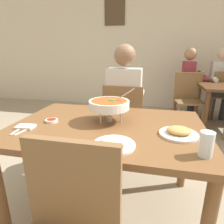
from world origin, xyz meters
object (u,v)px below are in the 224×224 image
chair_diner_main (124,119)px  sauce_dish (52,120)px  rice_plate (114,143)px  patron_bg_middle (190,79)px  curry_bowl (109,105)px  chair_bg_left (223,93)px  diner_main (125,98)px  chair_bg_window (188,96)px  patron_bg_left (221,80)px  drink_glass (206,145)px  appetizer_plate (179,132)px  dining_table_main (108,137)px  chair_bg_middle (192,92)px

chair_diner_main → sauce_dish: chair_diner_main is taller
chair_diner_main → rice_plate: size_ratio=3.75×
patron_bg_middle → rice_plate: bearing=-106.2°
curry_bowl → sauce_dish: curry_bowl is taller
chair_bg_left → diner_main: bearing=-131.0°
sauce_dish → patron_bg_middle: size_ratio=0.07×
chair_bg_window → patron_bg_left: 0.80m
sauce_dish → drink_glass: (1.00, -0.28, 0.05)m
diner_main → chair_diner_main: bearing=-90.0°
diner_main → appetizer_plate: (0.48, -0.87, 0.00)m
appetizer_plate → patron_bg_left: patron_bg_left is taller
diner_main → drink_glass: (0.58, -1.10, 0.04)m
appetizer_plate → chair_bg_left: (1.09, 2.67, -0.24)m
diner_main → drink_glass: diner_main is taller
chair_diner_main → chair_bg_left: size_ratio=1.00×
appetizer_plate → chair_bg_left: bearing=67.8°
chair_bg_window → sauce_dish: bearing=-120.8°
chair_bg_left → chair_bg_window: size_ratio=1.00×
curry_bowl → patron_bg_left: bearing=59.4°
rice_plate → chair_diner_main: bearing=96.0°
dining_table_main → patron_bg_middle: bearing=69.8°
chair_diner_main → chair_bg_left: (1.57, 1.83, 0.00)m
appetizer_plate → drink_glass: bearing=-66.5°
drink_glass → chair_bg_window: chair_bg_window is taller
chair_diner_main → chair_bg_window: same height
drink_glass → chair_diner_main: bearing=118.5°
dining_table_main → chair_bg_window: chair_bg_window is taller
diner_main → patron_bg_left: 2.37m
rice_plate → patron_bg_left: 3.24m
dining_table_main → sauce_dish: (-0.42, -0.03, 0.11)m
chair_diner_main → patron_bg_middle: patron_bg_middle is taller
rice_plate → patron_bg_middle: bearing=73.8°
dining_table_main → drink_glass: 0.68m
diner_main → sauce_dish: 0.93m
sauce_dish → patron_bg_middle: 2.98m
curry_bowl → appetizer_plate: bearing=-17.9°
chair_bg_window → dining_table_main: bearing=-112.3°
sauce_dish → chair_bg_middle: 2.96m
sauce_dish → patron_bg_left: (1.92, 2.66, 0.01)m
patron_bg_left → sauce_dish: bearing=-125.9°
rice_plate → chair_bg_middle: bearing=72.5°
dining_table_main → chair_bg_left: 3.03m
chair_bg_left → patron_bg_left: patron_bg_left is taller
rice_plate → chair_bg_left: 3.26m
rice_plate → patron_bg_middle: patron_bg_middle is taller
chair_bg_middle → drink_glass: bearing=-98.6°
diner_main → appetizer_plate: bearing=-61.2°
drink_glass → rice_plate: bearing=179.7°
rice_plate → appetizer_plate: bearing=32.2°
diner_main → drink_glass: bearing=-62.2°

